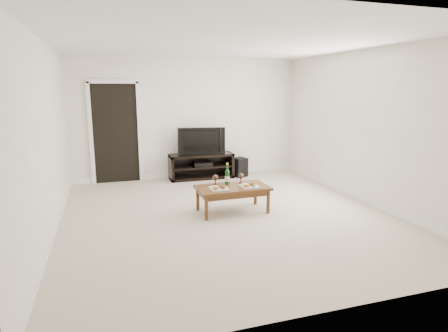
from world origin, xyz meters
TOP-DOWN VIEW (x-y plane):
  - floor at (0.00, 0.00)m, footprint 5.50×5.50m
  - back_wall at (0.00, 2.77)m, footprint 5.00×0.04m
  - ceiling at (0.00, 0.00)m, footprint 5.00×5.50m
  - doorway at (-1.55, 2.73)m, footprint 0.90×0.02m
  - media_console at (0.22, 2.50)m, footprint 1.40×0.45m
  - television at (0.22, 2.50)m, footprint 1.03×0.28m
  - av_receiver at (0.25, 2.48)m, footprint 0.44×0.35m
  - subwoofer at (1.09, 2.43)m, footprint 0.36×0.36m
  - coffee_table at (0.13, 0.12)m, footprint 1.16×0.65m
  - plate_left at (-0.12, 0.04)m, footprint 0.27×0.27m
  - plate_right at (0.37, 0.03)m, footprint 0.27×0.27m
  - wine_bottle at (0.10, 0.31)m, footprint 0.07×0.07m
  - goblet_left at (-0.10, 0.31)m, footprint 0.09×0.09m
  - goblet_right at (0.33, 0.29)m, footprint 0.09×0.09m

SIDE VIEW (x-z plane):
  - floor at x=0.00m, z-range 0.00..0.00m
  - coffee_table at x=0.13m, z-range 0.00..0.42m
  - subwoofer at x=1.09m, z-range 0.00..0.42m
  - media_console at x=0.22m, z-range 0.00..0.55m
  - av_receiver at x=0.25m, z-range 0.29..0.36m
  - plate_left at x=-0.12m, z-range 0.42..0.49m
  - plate_right at x=0.37m, z-range 0.42..0.49m
  - goblet_left at x=-0.10m, z-range 0.42..0.59m
  - goblet_right at x=0.33m, z-range 0.42..0.59m
  - wine_bottle at x=0.10m, z-range 0.42..0.77m
  - television at x=0.22m, z-range 0.55..1.14m
  - doorway at x=-1.55m, z-range 0.00..2.05m
  - back_wall at x=0.00m, z-range 0.00..2.60m
  - ceiling at x=0.00m, z-range 2.60..2.64m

